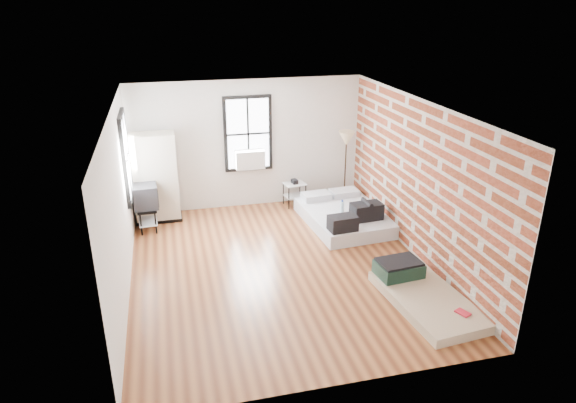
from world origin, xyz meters
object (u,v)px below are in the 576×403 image
object	(u,v)px
floor_lamp	(346,142)
tv_stand	(146,198)
mattress_main	(346,215)
side_table	(295,188)
mattress_bare	(421,292)
wardrobe	(155,178)

from	to	relation	value
floor_lamp	tv_stand	size ratio (longest dim) A/B	1.74
tv_stand	mattress_main	bearing A→B (deg)	-13.74
side_table	floor_lamp	distance (m)	1.53
tv_stand	side_table	bearing A→B (deg)	5.81
floor_lamp	tv_stand	xyz separation A→B (m)	(-4.34, -0.45, -0.73)
mattress_bare	wardrobe	distance (m)	5.76
floor_lamp	mattress_bare	bearing A→B (deg)	-93.02
side_table	floor_lamp	size ratio (longest dim) A/B	0.37
mattress_main	wardrobe	size ratio (longest dim) A/B	1.19
tv_stand	mattress_bare	bearing A→B (deg)	-45.33
mattress_main	side_table	size ratio (longest dim) A/B	3.60
mattress_bare	side_table	xyz separation A→B (m)	(-0.94, 4.22, 0.28)
mattress_main	mattress_bare	distance (m)	2.98
wardrobe	side_table	world-z (taller)	wardrobe
side_table	tv_stand	size ratio (longest dim) A/B	0.65
tv_stand	floor_lamp	bearing A→B (deg)	2.46
mattress_bare	wardrobe	world-z (taller)	wardrobe
side_table	floor_lamp	world-z (taller)	floor_lamp
mattress_bare	floor_lamp	xyz separation A→B (m)	(0.22, 4.15, 1.28)
wardrobe	mattress_bare	bearing A→B (deg)	-46.84
mattress_bare	tv_stand	bearing A→B (deg)	132.51
mattress_main	side_table	world-z (taller)	mattress_main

